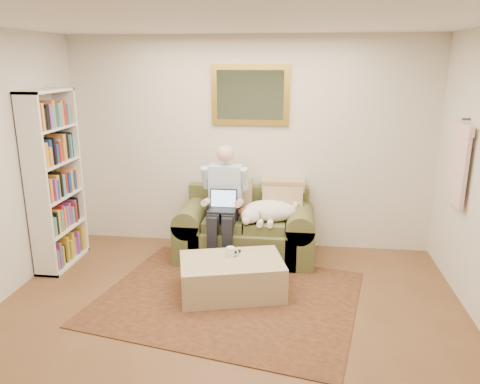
% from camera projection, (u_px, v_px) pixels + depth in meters
% --- Properties ---
extents(room_shell, '(4.51, 5.00, 2.61)m').
position_uv_depth(room_shell, '(220.00, 190.00, 3.72)').
color(room_shell, brown).
rests_on(room_shell, ground).
extents(rug, '(2.82, 2.43, 0.01)m').
position_uv_depth(rug, '(228.00, 297.00, 4.69)').
color(rug, '#301E13').
rests_on(rug, room_shell).
extents(sofa, '(1.61, 0.82, 0.97)m').
position_uv_depth(sofa, '(246.00, 235.00, 5.62)').
color(sofa, brown).
rests_on(sofa, room_shell).
extents(seated_man, '(0.53, 0.76, 1.36)m').
position_uv_depth(seated_man, '(224.00, 206.00, 5.40)').
color(seated_man, '#8CBCD8').
rests_on(seated_man, sofa).
extents(laptop, '(0.31, 0.25, 0.23)m').
position_uv_depth(laptop, '(223.00, 205.00, 5.33)').
color(laptop, black).
rests_on(laptop, seated_man).
extents(sleeping_dog, '(0.66, 0.42, 0.25)m').
position_uv_depth(sleeping_dog, '(270.00, 211.00, 5.42)').
color(sleeping_dog, white).
rests_on(sleeping_dog, sofa).
extents(ottoman, '(1.15, 0.89, 0.37)m').
position_uv_depth(ottoman, '(232.00, 277.00, 4.73)').
color(ottoman, '#CEBD89').
rests_on(ottoman, room_shell).
extents(coffee_mug, '(0.08, 0.08, 0.10)m').
position_uv_depth(coffee_mug, '(231.00, 252.00, 4.75)').
color(coffee_mug, white).
rests_on(coffee_mug, ottoman).
extents(tv_remote, '(0.09, 0.16, 0.02)m').
position_uv_depth(tv_remote, '(236.00, 253.00, 4.83)').
color(tv_remote, black).
rests_on(tv_remote, ottoman).
extents(bookshelf, '(0.28, 0.80, 2.00)m').
position_uv_depth(bookshelf, '(54.00, 180.00, 5.24)').
color(bookshelf, white).
rests_on(bookshelf, room_shell).
extents(wall_mirror, '(0.94, 0.04, 0.72)m').
position_uv_depth(wall_mirror, '(250.00, 95.00, 5.58)').
color(wall_mirror, gold).
rests_on(wall_mirror, room_shell).
extents(hanging_shirt, '(0.06, 0.52, 0.90)m').
position_uv_depth(hanging_shirt, '(459.00, 160.00, 4.63)').
color(hanging_shirt, beige).
rests_on(hanging_shirt, room_shell).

